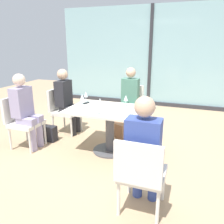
{
  "coord_description": "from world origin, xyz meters",
  "views": [
    {
      "loc": [
        1.21,
        -3.21,
        1.73
      ],
      "look_at": [
        0.0,
        0.1,
        0.65
      ],
      "focal_mm": 36.4,
      "sensor_mm": 36.0,
      "label": 1
    }
  ],
  "objects_px": {
    "wine_glass_2": "(83,99)",
    "handbag_0": "(48,133)",
    "wine_glass_1": "(97,106)",
    "wine_glass_3": "(86,95)",
    "wine_glass_0": "(126,98)",
    "cell_phone_on_table": "(86,103)",
    "chair_side_end": "(21,119)",
    "wine_glass_5": "(100,101)",
    "chair_far_left": "(62,108)",
    "chair_front_right": "(141,172)",
    "person_front_right": "(144,149)",
    "person_side_end": "(25,108)",
    "person_far_left": "(67,98)",
    "handbag_1": "(119,130)",
    "coffee_cup": "(92,105)",
    "dining_table_main": "(110,120)",
    "wine_glass_4": "(82,97)",
    "chair_near_window": "(131,104)",
    "person_near_window": "(129,96)"
  },
  "relations": [
    {
      "from": "person_far_left",
      "to": "wine_glass_0",
      "type": "height_order",
      "value": "person_far_left"
    },
    {
      "from": "wine_glass_3",
      "to": "cell_phone_on_table",
      "type": "relative_size",
      "value": 1.28
    },
    {
      "from": "dining_table_main",
      "to": "wine_glass_2",
      "type": "bearing_deg",
      "value": -175.59
    },
    {
      "from": "chair_far_left",
      "to": "person_near_window",
      "type": "distance_m",
      "value": 1.37
    },
    {
      "from": "person_near_window",
      "to": "wine_glass_2",
      "type": "xyz_separation_m",
      "value": [
        -0.46,
        -1.17,
        0.16
      ]
    },
    {
      "from": "chair_side_end",
      "to": "wine_glass_5",
      "type": "xyz_separation_m",
      "value": [
        1.35,
        0.24,
        0.37
      ]
    },
    {
      "from": "chair_side_end",
      "to": "person_near_window",
      "type": "height_order",
      "value": "person_near_window"
    },
    {
      "from": "chair_near_window",
      "to": "person_front_right",
      "type": "height_order",
      "value": "person_front_right"
    },
    {
      "from": "chair_front_right",
      "to": "person_far_left",
      "type": "xyz_separation_m",
      "value": [
        -1.87,
        1.74,
        0.2
      ]
    },
    {
      "from": "person_front_right",
      "to": "person_side_end",
      "type": "height_order",
      "value": "same"
    },
    {
      "from": "wine_glass_3",
      "to": "wine_glass_5",
      "type": "relative_size",
      "value": 1.0
    },
    {
      "from": "chair_side_end",
      "to": "wine_glass_4",
      "type": "height_order",
      "value": "wine_glass_4"
    },
    {
      "from": "chair_side_end",
      "to": "person_far_left",
      "type": "distance_m",
      "value": 0.93
    },
    {
      "from": "dining_table_main",
      "to": "person_front_right",
      "type": "xyz_separation_m",
      "value": [
        0.8,
        -1.14,
        0.15
      ]
    },
    {
      "from": "handbag_1",
      "to": "person_front_right",
      "type": "bearing_deg",
      "value": -37.71
    },
    {
      "from": "person_near_window",
      "to": "handbag_1",
      "type": "distance_m",
      "value": 0.77
    },
    {
      "from": "chair_far_left",
      "to": "wine_glass_0",
      "type": "bearing_deg",
      "value": -9.89
    },
    {
      "from": "wine_glass_2",
      "to": "handbag_0",
      "type": "bearing_deg",
      "value": 176.55
    },
    {
      "from": "dining_table_main",
      "to": "cell_phone_on_table",
      "type": "xyz_separation_m",
      "value": [
        -0.51,
        0.19,
        0.19
      ]
    },
    {
      "from": "dining_table_main",
      "to": "chair_far_left",
      "type": "relative_size",
      "value": 1.52
    },
    {
      "from": "wine_glass_0",
      "to": "chair_far_left",
      "type": "bearing_deg",
      "value": 170.11
    },
    {
      "from": "wine_glass_0",
      "to": "chair_near_window",
      "type": "bearing_deg",
      "value": 100.56
    },
    {
      "from": "chair_far_left",
      "to": "handbag_1",
      "type": "relative_size",
      "value": 2.9
    },
    {
      "from": "wine_glass_0",
      "to": "cell_phone_on_table",
      "type": "relative_size",
      "value": 1.28
    },
    {
      "from": "wine_glass_2",
      "to": "wine_glass_4",
      "type": "xyz_separation_m",
      "value": [
        -0.07,
        0.12,
        0.0
      ]
    },
    {
      "from": "person_far_left",
      "to": "chair_far_left",
      "type": "bearing_deg",
      "value": 180.0
    },
    {
      "from": "wine_glass_2",
      "to": "wine_glass_5",
      "type": "bearing_deg",
      "value": -9.27
    },
    {
      "from": "chair_far_left",
      "to": "coffee_cup",
      "type": "xyz_separation_m",
      "value": [
        0.9,
        -0.55,
        0.28
      ]
    },
    {
      "from": "dining_table_main",
      "to": "handbag_0",
      "type": "relative_size",
      "value": 4.4
    },
    {
      "from": "wine_glass_1",
      "to": "wine_glass_3",
      "type": "relative_size",
      "value": 1.0
    },
    {
      "from": "person_side_end",
      "to": "handbag_1",
      "type": "distance_m",
      "value": 1.72
    },
    {
      "from": "chair_front_right",
      "to": "person_front_right",
      "type": "distance_m",
      "value": 0.23
    },
    {
      "from": "chair_front_right",
      "to": "handbag_0",
      "type": "height_order",
      "value": "chair_front_right"
    },
    {
      "from": "person_front_right",
      "to": "coffee_cup",
      "type": "height_order",
      "value": "person_front_right"
    },
    {
      "from": "cell_phone_on_table",
      "to": "handbag_1",
      "type": "bearing_deg",
      "value": 62.59
    },
    {
      "from": "wine_glass_2",
      "to": "person_far_left",
      "type": "bearing_deg",
      "value": 139.64
    },
    {
      "from": "chair_far_left",
      "to": "wine_glass_4",
      "type": "distance_m",
      "value": 0.86
    },
    {
      "from": "chair_side_end",
      "to": "cell_phone_on_table",
      "type": "bearing_deg",
      "value": 27.99
    },
    {
      "from": "coffee_cup",
      "to": "handbag_1",
      "type": "height_order",
      "value": "coffee_cup"
    },
    {
      "from": "chair_near_window",
      "to": "handbag_0",
      "type": "height_order",
      "value": "chair_near_window"
    },
    {
      "from": "wine_glass_2",
      "to": "chair_front_right",
      "type": "bearing_deg",
      "value": -44.02
    },
    {
      "from": "chair_far_left",
      "to": "wine_glass_4",
      "type": "height_order",
      "value": "wine_glass_4"
    },
    {
      "from": "chair_front_right",
      "to": "person_side_end",
      "type": "relative_size",
      "value": 0.69
    },
    {
      "from": "chair_front_right",
      "to": "handbag_0",
      "type": "relative_size",
      "value": 2.9
    },
    {
      "from": "person_front_right",
      "to": "cell_phone_on_table",
      "type": "distance_m",
      "value": 1.86
    },
    {
      "from": "dining_table_main",
      "to": "person_far_left",
      "type": "bearing_deg",
      "value": 155.45
    },
    {
      "from": "dining_table_main",
      "to": "chair_front_right",
      "type": "bearing_deg",
      "value": -57.41
    },
    {
      "from": "person_side_end",
      "to": "wine_glass_0",
      "type": "bearing_deg",
      "value": 20.51
    },
    {
      "from": "person_far_left",
      "to": "cell_phone_on_table",
      "type": "xyz_separation_m",
      "value": [
        0.57,
        -0.3,
        0.03
      ]
    },
    {
      "from": "chair_front_right",
      "to": "wine_glass_1",
      "type": "height_order",
      "value": "wine_glass_1"
    }
  ]
}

